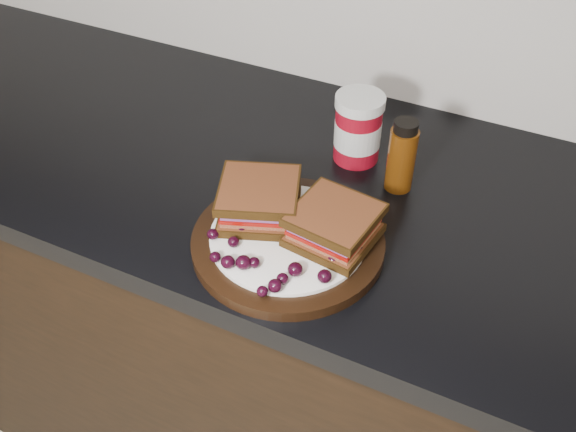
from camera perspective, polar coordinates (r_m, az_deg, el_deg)
name	(u,v)px	position (r m, az deg, el deg)	size (l,w,h in m)	color
base_cabinets	(261,335)	(1.42, -2.41, -10.56)	(3.96, 0.58, 0.86)	black
countertop	(254,173)	(1.10, -3.07, 3.84)	(3.98, 0.60, 0.04)	black
plate	(288,242)	(0.93, 0.00, -2.34)	(0.28, 0.28, 0.02)	black
sandwich_left	(259,200)	(0.94, -2.58, 1.41)	(0.12, 0.12, 0.05)	#5F3018
sandwich_right	(334,225)	(0.90, 4.11, -0.81)	(0.11, 0.11, 0.05)	#5F3018
grape_0	(213,234)	(0.92, -6.70, -1.62)	(0.02, 0.02, 0.02)	black
grape_1	(233,242)	(0.90, -4.87, -2.31)	(0.02, 0.02, 0.02)	black
grape_2	(215,257)	(0.88, -6.49, -3.63)	(0.02, 0.02, 0.01)	black
grape_3	(228,262)	(0.87, -5.37, -4.10)	(0.02, 0.02, 0.02)	black
grape_4	(243,262)	(0.87, -3.99, -4.14)	(0.02, 0.02, 0.02)	black
grape_5	(254,263)	(0.87, -3.03, -4.15)	(0.02, 0.02, 0.02)	black
grape_6	(262,291)	(0.84, -2.30, -6.70)	(0.02, 0.02, 0.01)	black
grape_7	(275,286)	(0.84, -1.17, -6.21)	(0.02, 0.02, 0.02)	black
grape_8	(282,279)	(0.85, -0.50, -5.59)	(0.02, 0.02, 0.02)	black
grape_9	(295,269)	(0.86, 0.64, -4.76)	(0.02, 0.02, 0.02)	black
grape_10	(324,276)	(0.85, 3.26, -5.37)	(0.02, 0.02, 0.02)	black
grape_11	(333,260)	(0.87, 4.04, -3.91)	(0.02, 0.02, 0.02)	black
grape_12	(334,254)	(0.88, 4.11, -3.40)	(0.02, 0.02, 0.02)	black
grape_13	(358,249)	(0.89, 6.21, -2.97)	(0.02, 0.02, 0.02)	black
grape_14	(351,234)	(0.91, 5.63, -1.57)	(0.02, 0.02, 0.02)	black
grape_15	(330,230)	(0.91, 3.75, -1.21)	(0.02, 0.02, 0.02)	black
grape_16	(280,199)	(0.97, -0.73, 1.55)	(0.02, 0.02, 0.02)	black
grape_17	(272,203)	(0.96, -1.47, 1.16)	(0.02, 0.02, 0.02)	black
grape_18	(256,201)	(0.96, -2.89, 1.37)	(0.02, 0.02, 0.02)	black
grape_19	(247,205)	(0.96, -3.64, 0.98)	(0.02, 0.02, 0.02)	black
grape_20	(244,224)	(0.93, -3.95, -0.69)	(0.02, 0.02, 0.01)	black
grape_21	(242,231)	(0.92, -4.09, -1.35)	(0.02, 0.02, 0.02)	black
grape_22	(267,210)	(0.95, -1.91, 0.52)	(0.02, 0.02, 0.01)	black
grape_23	(247,201)	(0.96, -3.71, 1.38)	(0.02, 0.02, 0.02)	black
grape_24	(252,212)	(0.94, -3.19, 0.40)	(0.02, 0.02, 0.02)	black
condiment_jar	(358,128)	(1.07, 6.24, 7.77)	(0.08, 0.08, 0.12)	maroon
oil_bottle	(402,155)	(1.02, 10.08, 5.32)	(0.04, 0.04, 0.12)	#4C2507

